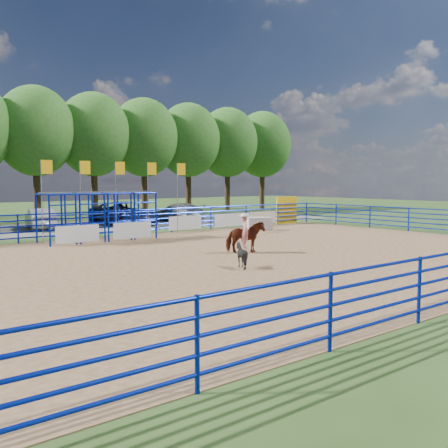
{
  "coord_description": "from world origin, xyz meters",
  "views": [
    {
      "loc": [
        -13.11,
        -15.93,
        3.18
      ],
      "look_at": [
        0.07,
        1.0,
        1.3
      ],
      "focal_mm": 40.0,
      "sensor_mm": 36.0,
      "label": 1
    }
  ],
  "objects_px": {
    "car_b": "(40,219)",
    "car_d": "(179,212)",
    "horse_and_rider": "(245,234)",
    "car_c": "(124,213)",
    "calf": "(241,255)",
    "announcer_table": "(259,224)"
  },
  "relations": [
    {
      "from": "car_b",
      "to": "car_d",
      "type": "height_order",
      "value": "car_d"
    },
    {
      "from": "car_b",
      "to": "car_d",
      "type": "relative_size",
      "value": 0.85
    },
    {
      "from": "horse_and_rider",
      "to": "car_b",
      "type": "relative_size",
      "value": 0.59
    },
    {
      "from": "horse_and_rider",
      "to": "car_c",
      "type": "distance_m",
      "value": 16.33
    },
    {
      "from": "calf",
      "to": "car_c",
      "type": "bearing_deg",
      "value": -39.4
    },
    {
      "from": "calf",
      "to": "horse_and_rider",
      "type": "bearing_deg",
      "value": -67.39
    },
    {
      "from": "announcer_table",
      "to": "calf",
      "type": "xyz_separation_m",
      "value": [
        -9.63,
        -9.78,
        0.05
      ]
    },
    {
      "from": "announcer_table",
      "to": "horse_and_rider",
      "type": "bearing_deg",
      "value": -135.38
    },
    {
      "from": "car_c",
      "to": "car_d",
      "type": "relative_size",
      "value": 1.2
    },
    {
      "from": "announcer_table",
      "to": "car_c",
      "type": "xyz_separation_m",
      "value": [
        -4.79,
        9.13,
        0.39
      ]
    },
    {
      "from": "calf",
      "to": "car_b",
      "type": "height_order",
      "value": "car_b"
    },
    {
      "from": "car_c",
      "to": "car_b",
      "type": "bearing_deg",
      "value": 169.9
    },
    {
      "from": "calf",
      "to": "car_b",
      "type": "xyz_separation_m",
      "value": [
        -1.05,
        19.1,
        0.21
      ]
    },
    {
      "from": "calf",
      "to": "car_d",
      "type": "bearing_deg",
      "value": -51.69
    },
    {
      "from": "calf",
      "to": "car_c",
      "type": "distance_m",
      "value": 19.53
    },
    {
      "from": "horse_and_rider",
      "to": "car_c",
      "type": "height_order",
      "value": "horse_and_rider"
    },
    {
      "from": "calf",
      "to": "car_d",
      "type": "height_order",
      "value": "car_d"
    },
    {
      "from": "car_b",
      "to": "car_d",
      "type": "distance_m",
      "value": 10.51
    },
    {
      "from": "announcer_table",
      "to": "car_b",
      "type": "bearing_deg",
      "value": 138.88
    },
    {
      "from": "horse_and_rider",
      "to": "car_d",
      "type": "distance_m",
      "value": 17.53
    },
    {
      "from": "horse_and_rider",
      "to": "announcer_table",
      "type": "bearing_deg",
      "value": 44.62
    },
    {
      "from": "horse_and_rider",
      "to": "car_b",
      "type": "xyz_separation_m",
      "value": [
        -3.56,
        16.35,
        -0.17
      ]
    }
  ]
}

